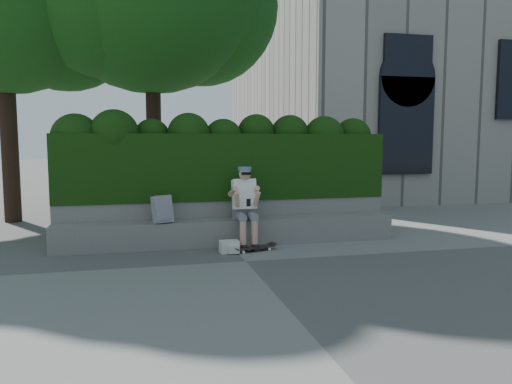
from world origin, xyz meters
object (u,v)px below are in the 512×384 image
object	(u,v)px
skateboard	(254,248)
backpack_plaid	(162,209)
person	(245,203)
backpack_ground	(229,247)

from	to	relation	value
skateboard	backpack_plaid	distance (m)	1.67
skateboard	backpack_plaid	size ratio (longest dim) A/B	1.58
person	backpack_ground	world-z (taller)	person
person	skateboard	bearing A→B (deg)	-81.31
skateboard	backpack_ground	bearing A→B (deg)	163.58
person	backpack_ground	xyz separation A→B (m)	(-0.36, -0.43, -0.65)
skateboard	backpack_ground	world-z (taller)	backpack_ground
backpack_plaid	skateboard	bearing A→B (deg)	-41.53
backpack_plaid	backpack_ground	world-z (taller)	backpack_plaid
person	skateboard	world-z (taller)	person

